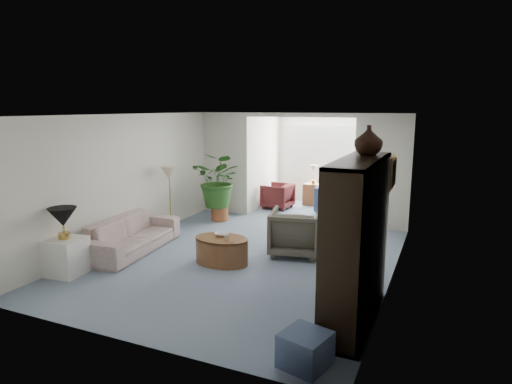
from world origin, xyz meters
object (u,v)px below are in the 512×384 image
at_px(table_lamp, 63,217).
at_px(floor_lamp, 169,173).
at_px(wingback_chair, 295,232).
at_px(side_table_dark, 338,237).
at_px(coffee_cup, 227,238).
at_px(sunroom_table, 313,194).
at_px(sunroom_chair_blue, 334,200).
at_px(end_table, 66,256).
at_px(sunroom_chair_maroon, 278,196).
at_px(framed_picture, 393,173).
at_px(sofa, 132,234).
at_px(ottoman, 305,349).
at_px(coffee_bowl, 222,234).
at_px(entertainment_cabinet, 357,242).
at_px(cabinet_urn, 369,140).
at_px(plant_pot, 220,214).
at_px(coffee_table, 222,250).

bearing_deg(table_lamp, floor_lamp, 89.06).
distance_m(wingback_chair, side_table_dark, 0.77).
bearing_deg(coffee_cup, sunroom_table, 90.20).
bearing_deg(sunroom_chair_blue, end_table, 157.59).
height_order(end_table, sunroom_chair_maroon, sunroom_chair_maroon).
xyz_separation_m(framed_picture, sofa, (-4.53, -0.29, -1.39)).
xyz_separation_m(floor_lamp, coffee_cup, (2.13, -1.47, -0.75)).
bearing_deg(coffee_cup, ottoman, -47.17).
distance_m(floor_lamp, coffee_bowl, 2.44).
height_order(framed_picture, side_table_dark, framed_picture).
xyz_separation_m(coffee_cup, side_table_dark, (1.55, 1.34, -0.17)).
height_order(entertainment_cabinet, sunroom_chair_blue, entertainment_cabinet).
relative_size(framed_picture, cabinet_urn, 1.34).
xyz_separation_m(plant_pot, sunroom_chair_blue, (2.30, 1.72, 0.19)).
bearing_deg(coffee_table, sunroom_chair_blue, 78.30).
height_order(table_lamp, sunroom_table, table_lamp).
relative_size(framed_picture, floor_lamp, 1.39).
bearing_deg(floor_lamp, end_table, -90.94).
height_order(sofa, plant_pot, sofa).
bearing_deg(framed_picture, ottoman, -100.82).
xyz_separation_m(framed_picture, end_table, (-4.73, -1.64, -1.40)).
relative_size(framed_picture, sunroom_table, 0.85).
height_order(framed_picture, entertainment_cabinet, entertainment_cabinet).
xyz_separation_m(side_table_dark, sunroom_table, (-1.57, 3.76, -0.03)).
bearing_deg(sunroom_table, plant_pot, -122.04).
relative_size(coffee_bowl, sunroom_chair_maroon, 0.32).
bearing_deg(wingback_chair, cabinet_urn, 121.47).
distance_m(sofa, cabinet_urn, 4.73).
bearing_deg(wingback_chair, coffee_bowl, 27.10).
xyz_separation_m(coffee_bowl, side_table_dark, (1.75, 1.14, -0.16)).
height_order(coffee_bowl, wingback_chair, wingback_chair).
relative_size(floor_lamp, wingback_chair, 0.40).
height_order(side_table_dark, plant_pot, side_table_dark).
bearing_deg(cabinet_urn, side_table_dark, 112.46).
relative_size(end_table, wingback_chair, 0.65).
bearing_deg(end_table, side_table_dark, 35.79).
bearing_deg(sunroom_chair_blue, sunroom_table, 49.61).
distance_m(coffee_table, coffee_cup, 0.33).
xyz_separation_m(sofa, ottoman, (4.04, -2.24, -0.13)).
relative_size(wingback_chair, side_table_dark, 1.40).
height_order(table_lamp, coffee_cup, table_lamp).
bearing_deg(floor_lamp, framed_picture, -14.03).
bearing_deg(coffee_table, entertainment_cabinet, -24.52).
relative_size(floor_lamp, side_table_dark, 0.56).
relative_size(table_lamp, ottoman, 0.98).
distance_m(end_table, entertainment_cabinet, 4.57).
relative_size(end_table, table_lamp, 1.34).
bearing_deg(framed_picture, sofa, -176.32).
distance_m(wingback_chair, entertainment_cabinet, 2.61).
height_order(floor_lamp, sunroom_chair_maroon, floor_lamp).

